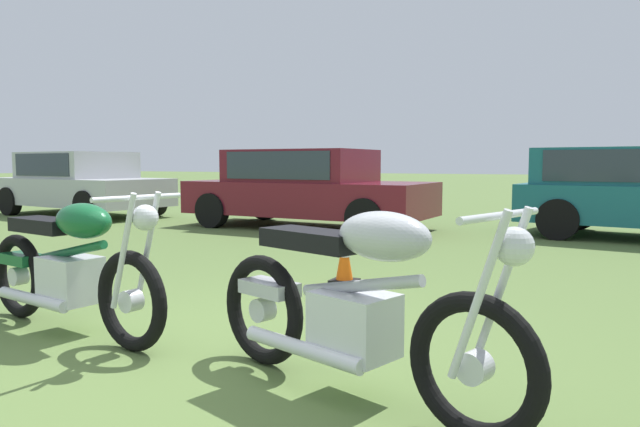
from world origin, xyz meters
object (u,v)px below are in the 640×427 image
car_burgundy (305,184)px  motorcycle_green (70,266)px  car_silver (79,180)px  traffic_cone (344,258)px  motorcycle_silver (355,304)px

car_burgundy → motorcycle_green: bearing=-73.5°
motorcycle_green → car_silver: 9.86m
car_silver → traffic_cone: size_ratio=8.31×
motorcycle_green → motorcycle_silver: same height
car_burgundy → traffic_cone: size_ratio=8.51×
motorcycle_green → car_burgundy: car_burgundy is taller
motorcycle_green → car_burgundy: 6.84m
motorcycle_green → car_burgundy: (-1.63, 6.64, 0.32)m
motorcycle_silver → car_silver: car_silver is taller
motorcycle_silver → car_silver: size_ratio=0.44×
car_silver → traffic_cone: 9.36m
car_burgundy → car_silver: bearing=-176.5°
motorcycle_green → traffic_cone: 2.64m
motorcycle_green → motorcycle_silver: bearing=5.1°
motorcycle_green → motorcycle_silver: size_ratio=1.03×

